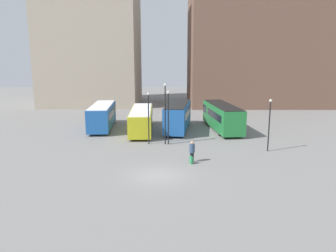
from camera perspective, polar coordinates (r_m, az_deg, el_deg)
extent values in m
plane|color=slate|center=(25.21, -2.08, -8.60)|extent=(160.00, 160.00, 0.00)
cube|color=tan|center=(66.81, -13.50, 16.48)|extent=(17.70, 15.70, 29.54)
cube|color=brown|center=(67.13, 14.81, 13.01)|extent=(25.60, 16.87, 21.63)
cube|color=#1E56A3|center=(42.31, -11.65, 1.72)|extent=(3.08, 9.37, 2.71)
cube|color=black|center=(45.96, -11.03, 2.94)|extent=(2.67, 1.85, 1.03)
cube|color=black|center=(41.44, -11.82, 1.98)|extent=(2.91, 6.05, 0.81)
cube|color=white|center=(42.10, -11.72, 3.59)|extent=(2.87, 9.17, 0.08)
cylinder|color=black|center=(45.30, -11.10, 0.93)|extent=(2.49, 1.14, 1.00)
cylinder|color=black|center=(39.74, -12.13, -0.59)|extent=(2.49, 1.14, 1.00)
cube|color=gold|center=(40.10, -4.90, 1.13)|extent=(2.88, 10.93, 2.42)
cube|color=black|center=(44.43, -4.65, 2.55)|extent=(2.62, 2.08, 0.92)
cube|color=black|center=(39.08, -4.97, 1.31)|extent=(2.78, 7.02, 0.73)
cube|color=white|center=(39.89, -4.93, 2.90)|extent=(2.67, 10.70, 0.08)
cylinder|color=black|center=(43.58, -4.68, 0.63)|extent=(2.44, 0.98, 0.90)
cylinder|color=black|center=(37.01, -5.11, -1.34)|extent=(2.44, 0.98, 0.90)
cube|color=#1E56A3|center=(40.63, 1.48, 1.74)|extent=(3.77, 9.83, 2.96)
cube|color=black|center=(44.43, 2.04, 3.07)|extent=(2.72, 2.10, 1.12)
cube|color=black|center=(39.73, 1.34, 2.06)|extent=(3.32, 6.42, 0.89)
cube|color=black|center=(40.40, 1.49, 3.87)|extent=(3.55, 9.61, 0.08)
cylinder|color=black|center=(43.76, 1.90, 0.79)|extent=(2.47, 1.34, 1.02)
cylinder|color=black|center=(37.98, 0.97, -0.87)|extent=(2.47, 1.34, 1.02)
cube|color=#237A38|center=(41.35, 9.15, 1.66)|extent=(3.68, 10.74, 2.81)
cube|color=black|center=(45.42, 7.72, 3.03)|extent=(2.80, 2.20, 1.07)
cube|color=black|center=(40.40, 9.52, 1.92)|extent=(3.30, 6.98, 0.84)
cube|color=black|center=(41.13, 9.22, 3.65)|extent=(3.45, 10.51, 0.08)
cylinder|color=black|center=(44.66, 7.99, 0.89)|extent=(2.56, 1.26, 1.00)
cylinder|color=black|center=(38.51, 10.38, -0.90)|extent=(2.56, 1.26, 1.00)
cylinder|color=black|center=(28.31, 3.76, -5.45)|extent=(0.21, 0.21, 0.84)
cylinder|color=black|center=(28.38, 4.10, -5.41)|extent=(0.21, 0.21, 0.84)
cylinder|color=#334766|center=(28.12, 3.95, -3.91)|extent=(0.61, 0.61, 0.73)
sphere|color=tan|center=(28.00, 3.97, -2.92)|extent=(0.27, 0.27, 0.27)
cube|color=#28844C|center=(27.88, 3.85, -5.92)|extent=(0.32, 0.45, 0.65)
cube|color=black|center=(27.62, 3.98, -5.06)|extent=(0.10, 0.06, 0.29)
cylinder|color=black|center=(33.54, -0.21, 1.20)|extent=(0.12, 0.12, 5.31)
sphere|color=beige|center=(33.16, -0.21, 5.86)|extent=(0.28, 0.28, 0.28)
cylinder|color=black|center=(32.50, 16.93, -0.10)|extent=(0.12, 0.12, 4.80)
sphere|color=beige|center=(32.11, 17.19, 4.25)|extent=(0.28, 0.28, 0.28)
cylinder|color=black|center=(33.52, -0.76, 1.86)|extent=(0.12, 0.12, 6.07)
sphere|color=beige|center=(33.14, -0.77, 7.18)|extent=(0.28, 0.28, 0.28)
cylinder|color=black|center=(33.78, -3.66, 1.11)|extent=(0.12, 0.12, 5.15)
sphere|color=beige|center=(33.40, -3.71, 5.60)|extent=(0.28, 0.28, 0.28)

